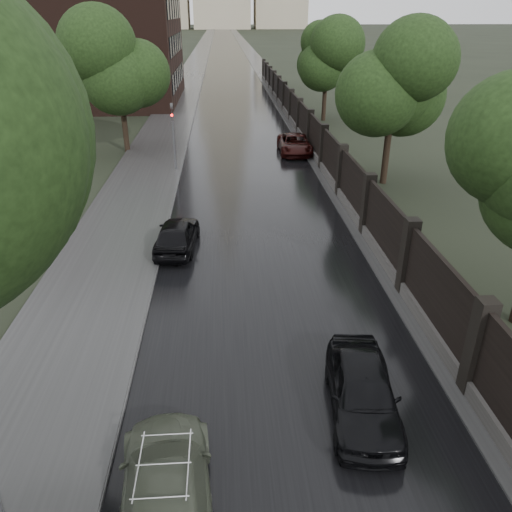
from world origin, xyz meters
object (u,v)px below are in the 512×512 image
(tree_left_far, at_px, (118,71))
(car_right_far, at_px, (295,144))
(traffic_light, at_px, (173,131))
(hatchback_left, at_px, (177,234))
(volga_sedan, at_px, (167,490))
(tree_right_c, at_px, (327,61))
(car_right_near, at_px, (363,390))
(tree_right_b, at_px, (393,91))

(tree_left_far, xyz_separation_m, car_right_far, (11.40, -1.20, -4.62))
(tree_left_far, bearing_deg, traffic_light, -53.53)
(hatchback_left, bearing_deg, car_right_far, -110.06)
(volga_sedan, xyz_separation_m, car_right_far, (6.06, 26.74, -0.00))
(tree_right_c, height_order, car_right_near, tree_right_c)
(tree_left_far, height_order, tree_right_b, tree_left_far)
(traffic_light, relative_size, car_right_near, 1.03)
(hatchback_left, bearing_deg, traffic_light, -80.64)
(tree_right_c, distance_m, hatchback_left, 28.50)
(tree_right_b, height_order, tree_right_c, same)
(tree_right_b, bearing_deg, traffic_light, 165.76)
(tree_left_far, height_order, tree_right_c, tree_left_far)
(traffic_light, xyz_separation_m, hatchback_left, (0.92, -10.99, -1.76))
(car_right_near, distance_m, car_right_far, 24.39)
(car_right_far, bearing_deg, hatchback_left, -113.99)
(tree_left_far, distance_m, volga_sedan, 28.82)
(tree_left_far, xyz_separation_m, tree_right_c, (15.50, 10.00, -0.29))
(volga_sedan, bearing_deg, car_right_far, -108.29)
(tree_left_far, distance_m, hatchback_left, 17.27)
(tree_right_b, distance_m, car_right_far, 9.04)
(traffic_light, height_order, car_right_far, traffic_light)
(volga_sedan, bearing_deg, tree_right_c, -110.51)
(tree_left_far, xyz_separation_m, volga_sedan, (5.34, -27.95, -4.61))
(tree_right_b, bearing_deg, volga_sedan, -117.00)
(tree_right_b, xyz_separation_m, traffic_light, (-11.80, 2.99, -2.55))
(tree_right_c, relative_size, car_right_far, 1.56)
(tree_right_b, distance_m, volga_sedan, 22.80)
(tree_right_c, bearing_deg, hatchback_left, -112.71)
(hatchback_left, bearing_deg, tree_right_b, -139.13)
(tree_left_far, bearing_deg, volga_sedan, -79.19)
(tree_right_c, distance_m, traffic_light, 19.26)
(car_right_near, xyz_separation_m, car_right_far, (1.70, 24.33, -0.03))
(volga_sedan, distance_m, car_right_far, 27.42)
(tree_right_b, height_order, traffic_light, tree_right_b)
(traffic_light, bearing_deg, car_right_far, 26.27)
(traffic_light, distance_m, car_right_far, 8.77)
(tree_left_far, bearing_deg, tree_right_b, -27.30)
(tree_right_b, distance_m, hatchback_left, 14.17)
(tree_right_c, height_order, car_right_far, tree_right_c)
(tree_left_far, xyz_separation_m, car_right_near, (9.70, -25.54, -4.58))
(traffic_light, height_order, hatchback_left, traffic_light)
(tree_right_c, relative_size, volga_sedan, 1.61)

